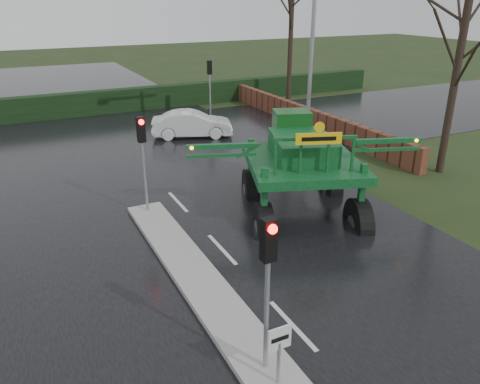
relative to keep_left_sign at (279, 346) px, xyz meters
name	(u,v)px	position (x,y,z in m)	size (l,w,h in m)	color
ground	(292,326)	(1.30, 1.50, -1.06)	(140.00, 140.00, 0.00)	black
road_main	(162,185)	(1.30, 11.50, -1.05)	(14.00, 80.00, 0.02)	black
road_cross	(126,146)	(1.30, 17.50, -1.05)	(80.00, 12.00, 0.02)	black
median_island	(194,274)	(0.00, 4.50, -0.97)	(1.20, 10.00, 0.16)	gray
hedge_row	(95,103)	(1.30, 25.50, -0.31)	(44.00, 0.90, 1.50)	black
brick_wall	(297,114)	(11.80, 17.50, -0.46)	(0.40, 20.00, 1.20)	#592D1E
keep_left_sign	(279,346)	(0.00, 0.00, 0.00)	(0.50, 0.07, 1.35)	gray
traffic_signal_near	(268,264)	(0.00, 0.49, 1.53)	(0.26, 0.33, 3.52)	gray
traffic_signal_mid	(142,144)	(0.00, 8.99, 1.53)	(0.26, 0.33, 3.52)	gray
traffic_signal_far	(210,76)	(7.80, 21.51, 1.53)	(0.26, 0.33, 3.52)	gray
street_light_right	(308,24)	(9.49, 13.50, 4.93)	(3.85, 0.30, 10.00)	gray
tree_right_near	(460,50)	(12.80, 7.50, 4.14)	(5.60, 5.60, 9.64)	black
tree_right_far	(292,7)	(14.30, 22.50, 5.44)	(7.00, 7.00, 12.05)	black
crop_sprayer	(264,166)	(3.19, 6.33, 1.10)	(7.72, 6.06, 4.56)	black
white_sedan	(193,137)	(5.03, 17.57, -1.06)	(1.51, 4.34, 1.43)	silver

